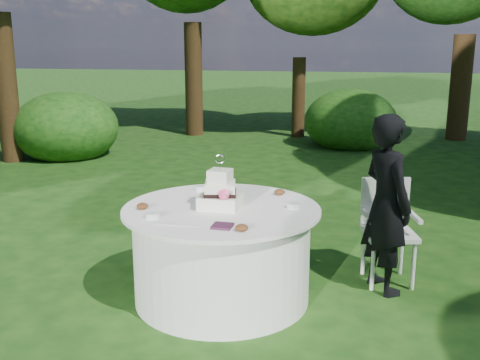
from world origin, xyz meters
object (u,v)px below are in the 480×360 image
Objects in this scene: chair at (387,222)px; table at (222,253)px; cake at (220,193)px; napkins at (222,226)px; guest at (387,204)px.

table is at bearing -151.25° from chair.
cake is 0.48× the size of chair.
table is 1.48m from chair.
chair is at bearing 45.57° from napkins.
table is at bearing 105.55° from napkins.
table is 3.68× the size of cake.
table is 0.50m from cake.
guest is 1.41m from table.
napkins is 0.63m from table.
guest reaches higher than chair.
table is (-0.13, 0.48, -0.39)m from napkins.
napkins is at bearing -134.43° from chair.
chair reaches higher than napkins.
guest is at bearing 20.70° from table.
guest is 3.51× the size of cake.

